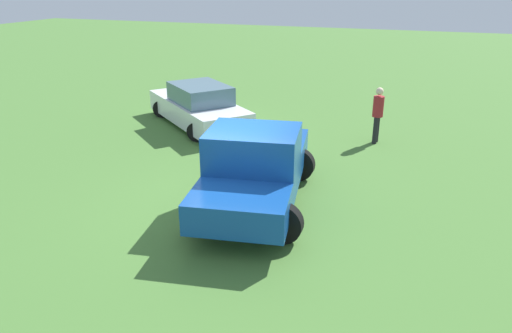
{
  "coord_description": "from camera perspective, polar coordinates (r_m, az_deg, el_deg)",
  "views": [
    {
      "loc": [
        -3.83,
        8.82,
        4.76
      ],
      "look_at": [
        -0.54,
        -0.26,
        0.9
      ],
      "focal_mm": 33.45,
      "sensor_mm": 36.0,
      "label": 1
    }
  ],
  "objects": [
    {
      "name": "sedan_near",
      "position": [
        16.37,
        -6.87,
        7.11
      ],
      "size": [
        4.81,
        4.42,
        1.45
      ],
      "rotation": [
        0.0,
        0.0,
        5.59
      ],
      "color": "black",
      "rests_on": "ground_plane"
    },
    {
      "name": "person_bystander",
      "position": [
        14.88,
        14.36,
        6.33
      ],
      "size": [
        0.36,
        0.36,
        1.71
      ],
      "rotation": [
        0.0,
        0.0,
        6.15
      ],
      "color": "black",
      "rests_on": "ground_plane"
    },
    {
      "name": "ground_plane",
      "position": [
        10.73,
        -3.2,
        -4.59
      ],
      "size": [
        80.0,
        80.0,
        0.0
      ],
      "primitive_type": "plane",
      "color": "#477533"
    },
    {
      "name": "pickup_truck",
      "position": [
        10.27,
        -0.13,
        0.02
      ],
      "size": [
        2.87,
        5.05,
        1.83
      ],
      "rotation": [
        0.0,
        0.0,
        4.88
      ],
      "color": "black",
      "rests_on": "ground_plane"
    }
  ]
}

